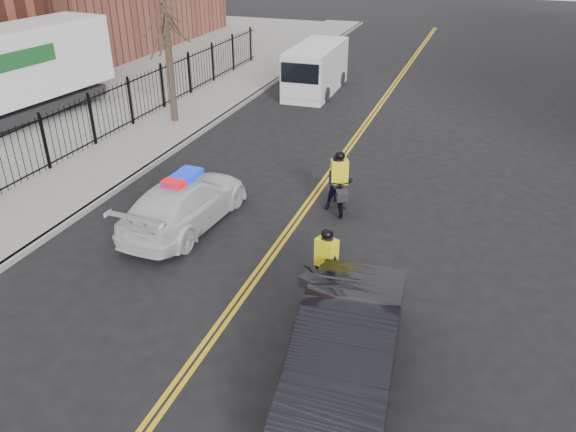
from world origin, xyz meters
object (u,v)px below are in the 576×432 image
(cargo_van, at_px, (315,70))
(dark_sedan, at_px, (345,353))
(police_cruiser, at_px, (185,202))
(cyclist_far, at_px, (339,187))
(cyclist_near, at_px, (325,273))

(cargo_van, bearing_deg, dark_sedan, -72.52)
(police_cruiser, height_order, dark_sedan, dark_sedan)
(police_cruiser, xyz_separation_m, cargo_van, (-0.66, 14.35, 0.42))
(cyclist_far, bearing_deg, cargo_van, 87.30)
(cyclist_near, bearing_deg, cyclist_far, 122.41)
(cargo_van, distance_m, cyclist_far, 12.83)
(police_cruiser, height_order, cyclist_near, cyclist_near)
(police_cruiser, xyz_separation_m, cyclist_far, (3.78, 2.32, 0.04))
(police_cruiser, bearing_deg, dark_sedan, 144.52)
(cyclist_near, height_order, cyclist_far, cyclist_far)
(cyclist_near, bearing_deg, dark_sedan, -45.70)
(police_cruiser, bearing_deg, cargo_van, -84.17)
(cargo_van, bearing_deg, cyclist_far, -70.94)
(police_cruiser, distance_m, dark_sedan, 7.35)
(dark_sedan, relative_size, cargo_van, 0.92)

